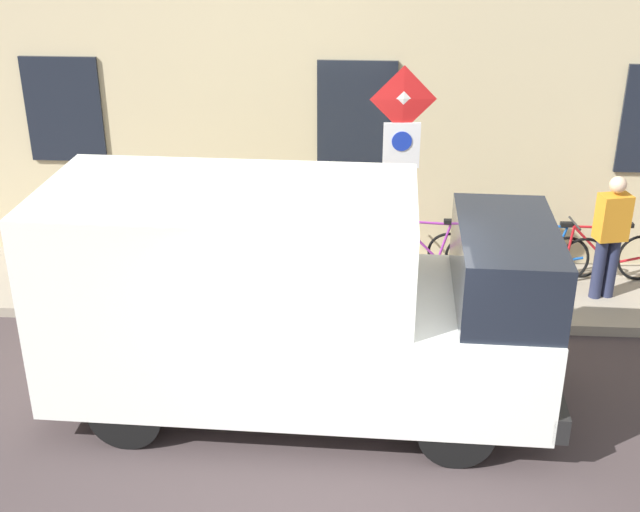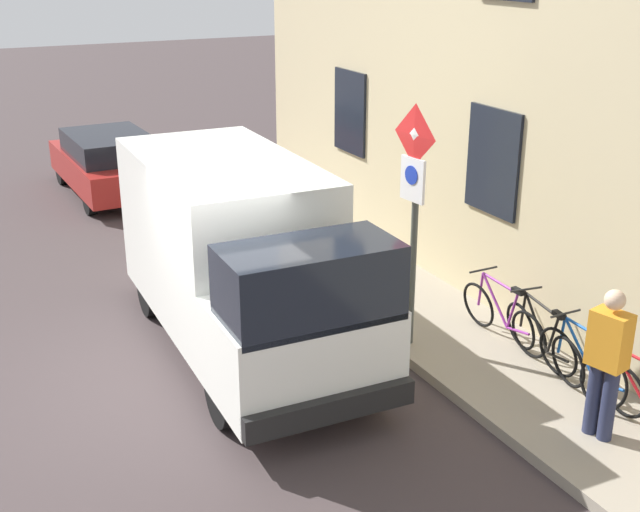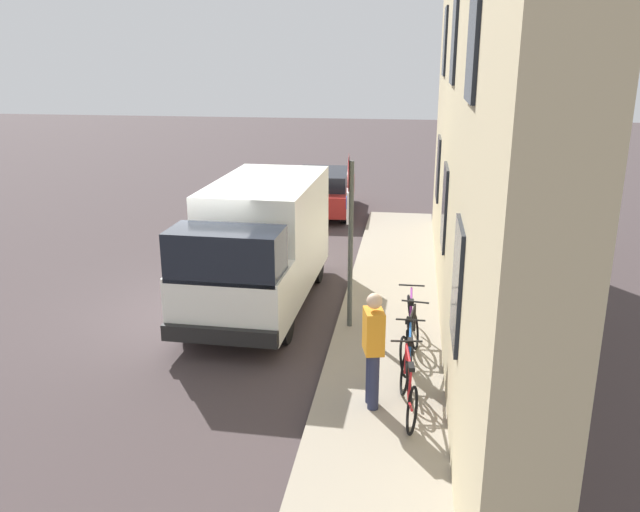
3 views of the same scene
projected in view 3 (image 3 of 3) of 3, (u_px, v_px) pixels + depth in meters
name	position (u px, v px, depth m)	size (l,w,h in m)	color
ground_plane	(202.00, 312.00, 13.24)	(80.00, 80.00, 0.00)	#403536
sidewalk_slab	(389.00, 319.00, 12.71)	(1.92, 17.12, 0.14)	gray
building_facade	(470.00, 134.00, 11.46)	(0.75, 15.12, 7.28)	#C5B58B
sign_post_stacked	(349.00, 216.00, 11.62)	(0.17, 0.56, 3.11)	#474C47
delivery_van	(260.00, 242.00, 13.27)	(2.14, 5.38, 2.50)	white
parked_hatchback	(323.00, 190.00, 21.19)	(1.87, 4.05, 1.38)	maroon
bicycle_red	(408.00, 388.00, 9.22)	(0.46, 1.71, 0.89)	black
bicycle_blue	(409.00, 363.00, 9.97)	(0.46, 1.71, 0.89)	black
bicycle_black	(410.00, 341.00, 10.73)	(0.48, 1.71, 0.89)	black
bicycle_purple	(410.00, 322.00, 11.48)	(0.46, 1.71, 0.89)	black
pedestrian	(373.00, 346.00, 9.22)	(0.35, 0.45, 1.72)	#262B47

